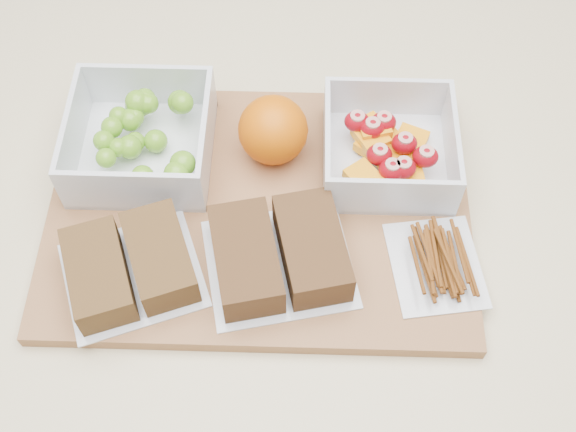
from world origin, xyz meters
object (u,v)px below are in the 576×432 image
object	(u,v)px
grape_container	(144,137)
pretzel_bag	(437,260)
orange	(273,130)
sandwich_bag_left	(130,266)
cutting_board	(259,209)
sandwich_bag_center	(279,254)
fruit_container	(388,150)

from	to	relation	value
grape_container	pretzel_bag	distance (m)	0.32
pretzel_bag	orange	bearing A→B (deg)	140.46
orange	pretzel_bag	bearing A→B (deg)	-39.54
grape_container	orange	xyz separation A→B (m)	(0.13, 0.00, 0.01)
orange	sandwich_bag_left	bearing A→B (deg)	-130.07
cutting_board	pretzel_bag	xyz separation A→B (m)	(0.17, -0.06, 0.02)
cutting_board	grape_container	size ratio (longest dim) A/B	2.98
cutting_board	pretzel_bag	world-z (taller)	pretzel_bag
grape_container	sandwich_bag_center	xyz separation A→B (m)	(0.14, -0.13, -0.01)
sandwich_bag_left	pretzel_bag	world-z (taller)	sandwich_bag_left
orange	sandwich_bag_center	xyz separation A→B (m)	(0.01, -0.13, -0.02)
fruit_container	cutting_board	bearing A→B (deg)	-156.21
cutting_board	fruit_container	size ratio (longest dim) A/B	3.20
grape_container	orange	distance (m)	0.13
grape_container	fruit_container	xyz separation A→B (m)	(0.25, -0.01, -0.00)
orange	sandwich_bag_center	world-z (taller)	orange
grape_container	cutting_board	bearing A→B (deg)	-27.48
grape_container	fruit_container	world-z (taller)	grape_container
sandwich_bag_center	pretzel_bag	bearing A→B (deg)	1.13
fruit_container	orange	distance (m)	0.12
cutting_board	fruit_container	xyz separation A→B (m)	(0.13, 0.06, 0.03)
cutting_board	pretzel_bag	size ratio (longest dim) A/B	3.74
pretzel_bag	grape_container	bearing A→B (deg)	156.50
sandwich_bag_left	pretzel_bag	xyz separation A→B (m)	(0.29, 0.02, -0.01)
fruit_container	orange	xyz separation A→B (m)	(-0.12, 0.01, 0.01)
orange	sandwich_bag_left	size ratio (longest dim) A/B	0.46
sandwich_bag_left	pretzel_bag	size ratio (longest dim) A/B	1.38
cutting_board	sandwich_bag_center	distance (m)	0.08
cutting_board	sandwich_bag_left	distance (m)	0.14
orange	pretzel_bag	world-z (taller)	orange
orange	sandwich_bag_center	bearing A→B (deg)	-85.44
grape_container	fruit_container	size ratio (longest dim) A/B	1.08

